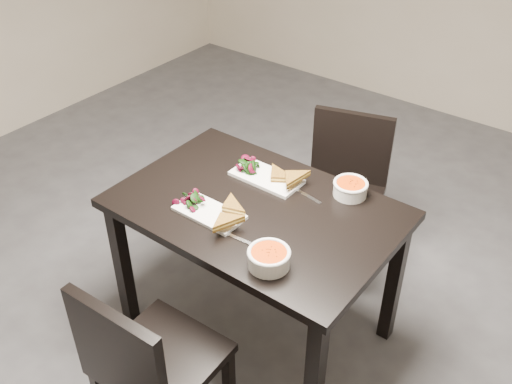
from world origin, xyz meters
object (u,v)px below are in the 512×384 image
plate_near (209,213)px  soup_bowl_near (269,257)px  table (256,223)px  chair_near (146,362)px  chair_far (344,183)px  plate_far (266,177)px  soup_bowl_far (350,188)px

plate_near → soup_bowl_near: 0.40m
table → chair_near: (0.05, -0.73, -0.17)m
chair_far → soup_bowl_near: chair_far is taller
plate_far → soup_bowl_far: bearing=18.3°
table → plate_far: size_ratio=3.70×
chair_far → plate_near: size_ratio=2.85×
soup_bowl_far → plate_far: bearing=-161.7°
table → chair_far: bearing=86.9°
chair_far → table: bearing=-109.9°
chair_near → plate_far: size_ratio=2.62×
table → plate_far: (-0.08, 0.19, 0.11)m
plate_near → soup_bowl_near: soup_bowl_near is taller
chair_far → plate_near: bearing=-116.9°
table → soup_bowl_near: bearing=-45.5°
table → chair_far: 0.74m
chair_far → plate_far: size_ratio=2.62×
chair_near → soup_bowl_far: bearing=75.0°
plate_far → plate_near: bearing=-95.5°
chair_near → plate_near: size_ratio=2.85×
chair_far → plate_near: 0.95m
chair_far → plate_far: chair_far is taller
chair_near → plate_far: chair_near is taller
table → soup_bowl_near: size_ratio=7.32×
chair_far → plate_far: (-0.12, -0.53, 0.27)m
chair_far → soup_bowl_near: size_ratio=5.19×
chair_near → soup_bowl_far: chair_near is taller
chair_near → chair_far: 1.46m
chair_far → chair_near: bearing=-106.5°
chair_near → chair_far: bearing=87.9°
table → chair_near: chair_near is taller
plate_near → table: bearing=54.9°
chair_far → soup_bowl_near: 1.07m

